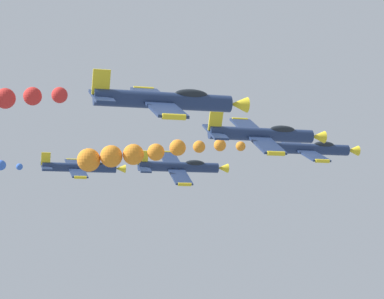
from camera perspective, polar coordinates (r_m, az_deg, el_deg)
The scene contains 6 objects.
airplane_lead at distance 76.90m, azimuth 8.81°, elevation 0.06°, with size 9.09×10.35×3.66m.
smoke_trail_lead at distance 73.13m, azimuth -4.62°, elevation -0.39°, with size 4.57×16.14×3.27m.
airplane_left_inner at distance 83.03m, azimuth -0.90°, elevation -1.31°, with size 8.62×10.35×4.79m.
airplane_right_inner at distance 62.68m, azimuth 5.42°, elevation 1.16°, with size 8.79×10.35×4.43m.
airplane_left_outer at distance 93.32m, azimuth -8.40°, elevation -1.35°, with size 9.16×10.35×3.50m.
airplane_right_outer at distance 48.57m, azimuth -1.95°, elevation 3.74°, with size 9.04×10.35×3.81m.
Camera 1 is at (69.03, -19.49, 91.65)m, focal length 70.61 mm.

